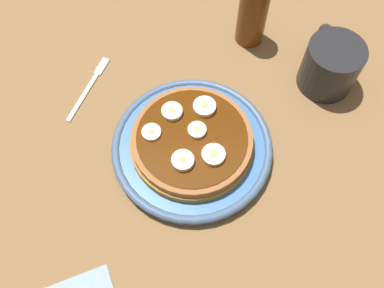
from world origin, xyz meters
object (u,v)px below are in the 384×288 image
object	(u,v)px
banana_slice_0	(197,130)
coffee_mug	(330,64)
banana_slice_1	(213,155)
syrup_bottle	(253,10)
banana_slice_5	(204,107)
banana_slice_2	(151,132)
banana_slice_4	(172,112)
pancake_stack	(190,141)
plate	(192,147)
fork	(90,84)
banana_slice_3	(183,161)

from	to	relation	value
banana_slice_0	coffee_mug	distance (cm)	23.55
banana_slice_1	syrup_bottle	xyz separation A→B (cm)	(24.20, -7.86, 1.61)
banana_slice_5	banana_slice_2	bearing A→B (deg)	116.21
banana_slice_1	banana_slice_2	bearing A→B (deg)	64.94
banana_slice_1	syrup_bottle	distance (cm)	25.49
coffee_mug	banana_slice_4	bearing A→B (deg)	107.90
pancake_stack	banana_slice_2	distance (cm)	5.54
banana_slice_1	plate	bearing A→B (deg)	41.66
plate	banana_slice_1	bearing A→B (deg)	-138.34
banana_slice_2	syrup_bottle	size ratio (longest dim) A/B	0.20
banana_slice_1	syrup_bottle	world-z (taller)	syrup_bottle
plate	syrup_bottle	distance (cm)	24.17
banana_slice_4	coffee_mug	size ratio (longest dim) A/B	0.25
banana_slice_2	syrup_bottle	distance (cm)	26.01
coffee_mug	syrup_bottle	world-z (taller)	syrup_bottle
banana_slice_0	banana_slice_5	distance (cm)	3.90
banana_slice_2	banana_slice_5	size ratio (longest dim) A/B	0.82
banana_slice_5	coffee_mug	size ratio (longest dim) A/B	0.28
banana_slice_0	coffee_mug	size ratio (longest dim) A/B	0.22
banana_slice_1	fork	xyz separation A→B (cm)	(15.48, 18.41, -4.39)
banana_slice_3	pancake_stack	bearing A→B (deg)	-16.22
fork	pancake_stack	bearing A→B (deg)	-128.75
banana_slice_5	coffee_mug	xyz separation A→B (cm)	(7.25, -19.60, -0.58)
banana_slice_2	fork	distance (cm)	15.97
banana_slice_2	coffee_mug	size ratio (longest dim) A/B	0.23
banana_slice_3	fork	world-z (taller)	banana_slice_3
plate	banana_slice_1	world-z (taller)	banana_slice_1
coffee_mug	banana_slice_2	bearing A→B (deg)	111.99
fork	banana_slice_0	bearing A→B (deg)	-125.24
pancake_stack	fork	size ratio (longest dim) A/B	1.44
banana_slice_5	syrup_bottle	world-z (taller)	syrup_bottle
plate	fork	distance (cm)	20.01
banana_slice_3	banana_slice_5	bearing A→B (deg)	-22.08
plate	fork	world-z (taller)	plate
banana_slice_0	banana_slice_3	distance (cm)	5.05
coffee_mug	syrup_bottle	size ratio (longest dim) A/B	0.86
banana_slice_0	banana_slice_2	distance (cm)	6.30
banana_slice_5	syrup_bottle	bearing A→B (deg)	-27.43
pancake_stack	banana_slice_1	size ratio (longest dim) A/B	5.48
pancake_stack	banana_slice_5	distance (cm)	5.26
fork	banana_slice_5	bearing A→B (deg)	-114.09
banana_slice_2	coffee_mug	xyz separation A→B (cm)	(10.96, -27.14, -0.43)
banana_slice_2	banana_slice_0	bearing A→B (deg)	-89.90
banana_slice_3	banana_slice_2	bearing A→B (deg)	42.37
banana_slice_2	coffee_mug	world-z (taller)	coffee_mug
banana_slice_0	banana_slice_2	size ratio (longest dim) A/B	0.97
pancake_stack	banana_slice_4	distance (cm)	4.83
banana_slice_3	banana_slice_5	size ratio (longest dim) A/B	0.93
banana_slice_1	coffee_mug	xyz separation A→B (cm)	(14.84, -18.84, -0.54)
banana_slice_0	syrup_bottle	xyz separation A→B (cm)	(20.31, -9.86, 1.66)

